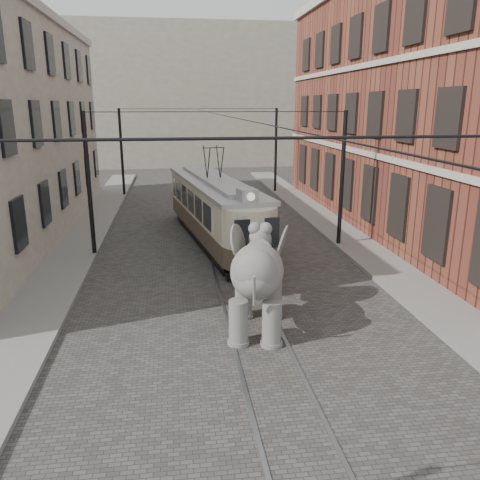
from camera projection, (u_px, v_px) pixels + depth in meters
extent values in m
plane|color=#474441|center=(245.00, 304.00, 15.68)|extent=(120.00, 120.00, 0.00)
cube|color=slate|center=(419.00, 292.00, 16.46)|extent=(2.00, 60.00, 0.15)
cube|color=slate|center=(35.00, 313.00, 14.80)|extent=(2.00, 60.00, 0.15)
cube|color=#5F291F|center=(437.00, 109.00, 24.10)|extent=(8.00, 26.00, 12.00)
cube|color=gray|center=(190.00, 97.00, 51.93)|extent=(28.00, 10.00, 14.00)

